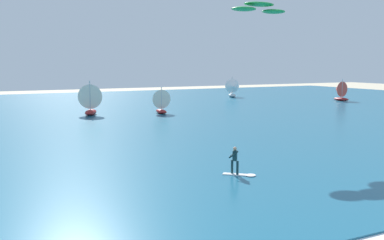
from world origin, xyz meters
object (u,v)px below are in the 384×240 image
Objects in this scene: sailboat_anchored_offshore at (91,99)px; sailboat_heeled_over at (160,101)px; kitesurfer at (238,165)px; sailboat_mid_left at (339,91)px; kite at (259,8)px; sailboat_trailing at (233,88)px.

sailboat_anchored_offshore is 8.79m from sailboat_heeled_over.
kitesurfer is at bearing -105.51° from sailboat_heeled_over.
sailboat_heeled_over is (-35.55, -3.87, -0.12)m from sailboat_mid_left.
sailboat_anchored_offshore is 1.16× the size of sailboat_mid_left.
sailboat_mid_left is (44.55, 36.30, 1.12)m from kitesurfer.
kite reaches higher than sailboat_anchored_offshore.
sailboat_mid_left is 35.76m from sailboat_heeled_over.
kite is 1.38× the size of sailboat_trailing.
kitesurfer is 61.32m from sailboat_trailing.
sailboat_anchored_offshore reaches higher than sailboat_trailing.
kite is 28.93m from sailboat_anchored_offshore.
sailboat_trailing is at bearing 39.53° from sailboat_heeled_over.
sailboat_trailing is (32.01, 16.91, -0.20)m from sailboat_anchored_offshore.
kite is 1.55× the size of sailboat_heeled_over.
sailboat_mid_left is at bearing 36.89° from kite.
sailboat_mid_left is at bearing 39.18° from kitesurfer.
sailboat_heeled_over is at bearing -173.78° from sailboat_mid_left.
sailboat_mid_left is (43.94, 1.30, -0.27)m from sailboat_anchored_offshore.
sailboat_mid_left is 19.65m from sailboat_trailing.
sailboat_mid_left is 0.96× the size of sailboat_trailing.
kitesurfer is at bearing -122.14° from sailboat_trailing.
sailboat_anchored_offshore is at bearing 162.92° from sailboat_heeled_over.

